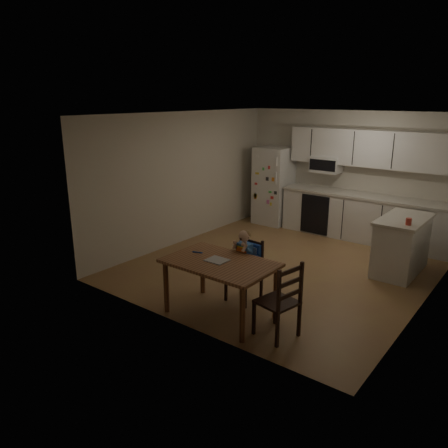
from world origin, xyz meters
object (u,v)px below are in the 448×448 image
chair_side (283,297)px  red_cup (409,222)px  kitchen_island (402,245)px  dining_table (220,269)px  chair_booster (246,258)px  refrigerator (273,186)px

chair_side → red_cup: bearing=178.0°
kitchen_island → dining_table: bearing=-115.4°
kitchen_island → dining_table: 3.27m
red_cup → dining_table: (-1.56, -2.56, -0.32)m
chair_side → chair_booster: bearing=-110.2°
dining_table → red_cup: bearing=58.6°
refrigerator → red_cup: refrigerator is taller
refrigerator → dining_table: refrigerator is taller
refrigerator → chair_booster: refrigerator is taller
kitchen_island → chair_booster: (-1.40, -2.38, 0.16)m
kitchen_island → chair_booster: bearing=-120.5°
kitchen_island → chair_booster: size_ratio=1.20×
chair_booster → chair_side: 1.11m
kitchen_island → dining_table: (-1.40, -2.95, 0.18)m
chair_side → dining_table: bearing=-79.1°
red_cup → chair_side: bearing=-103.5°
kitchen_island → dining_table: kitchen_island is taller
dining_table → kitchen_island: bearing=64.6°
refrigerator → chair_booster: bearing=-63.6°
refrigerator → chair_booster: 4.00m
kitchen_island → chair_side: bearing=-98.8°
red_cup → chair_side: (-0.62, -2.58, -0.43)m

